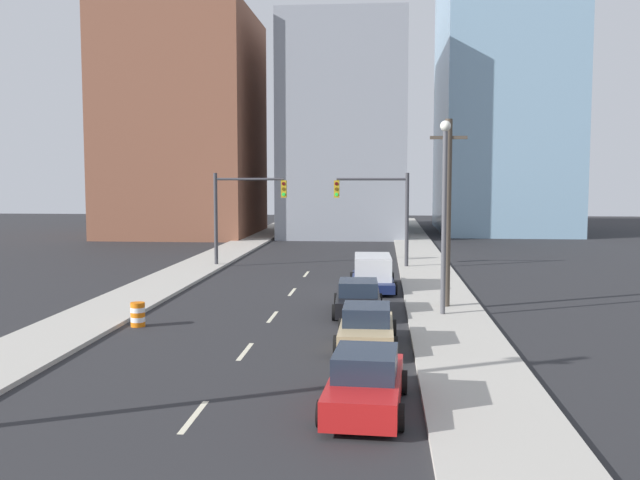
# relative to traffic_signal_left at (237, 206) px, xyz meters

# --- Properties ---
(sidewalk_left) EXTENTS (3.32, 90.19, 0.16)m
(sidewalk_left) POSITION_rel_traffic_signal_left_xyz_m (-2.41, 8.28, -3.91)
(sidewalk_left) COLOR #ADA89E
(sidewalk_left) RESTS_ON ground
(sidewalk_right) EXTENTS (3.32, 90.19, 0.16)m
(sidewalk_right) POSITION_rel_traffic_signal_left_xyz_m (12.14, 8.28, -3.91)
(sidewalk_right) COLOR #ADA89E
(sidewalk_right) RESTS_ON ground
(lane_stripe_at_8m) EXTENTS (0.16, 2.40, 0.01)m
(lane_stripe_at_8m) POSITION_rel_traffic_signal_left_xyz_m (4.86, -28.84, -3.99)
(lane_stripe_at_8m) COLOR beige
(lane_stripe_at_8m) RESTS_ON ground
(lane_stripe_at_15m) EXTENTS (0.16, 2.40, 0.01)m
(lane_stripe_at_15m) POSITION_rel_traffic_signal_left_xyz_m (4.86, -22.29, -3.99)
(lane_stripe_at_15m) COLOR beige
(lane_stripe_at_15m) RESTS_ON ground
(lane_stripe_at_20m) EXTENTS (0.16, 2.40, 0.01)m
(lane_stripe_at_20m) POSITION_rel_traffic_signal_left_xyz_m (4.86, -16.34, -3.99)
(lane_stripe_at_20m) COLOR beige
(lane_stripe_at_20m) RESTS_ON ground
(lane_stripe_at_27m) EXTENTS (0.16, 2.40, 0.01)m
(lane_stripe_at_27m) POSITION_rel_traffic_signal_left_xyz_m (4.86, -9.85, -3.99)
(lane_stripe_at_27m) COLOR beige
(lane_stripe_at_27m) RESTS_ON ground
(lane_stripe_at_34m) EXTENTS (0.16, 2.40, 0.01)m
(lane_stripe_at_34m) POSITION_rel_traffic_signal_left_xyz_m (4.86, -3.16, -3.99)
(lane_stripe_at_34m) COLOR beige
(lane_stripe_at_34m) RESTS_ON ground
(building_brick_left) EXTENTS (14.00, 16.00, 21.90)m
(building_brick_left) POSITION_rel_traffic_signal_left_xyz_m (-10.36, 24.85, 6.96)
(building_brick_left) COLOR brown
(building_brick_left) RESTS_ON ground
(building_office_center) EXTENTS (12.00, 20.00, 21.05)m
(building_office_center) POSITION_rel_traffic_signal_left_xyz_m (5.58, 28.85, 6.53)
(building_office_center) COLOR gray
(building_office_center) RESTS_ON ground
(building_glass_right) EXTENTS (13.00, 20.00, 31.66)m
(building_glass_right) POSITION_rel_traffic_signal_left_xyz_m (22.03, 32.85, 11.84)
(building_glass_right) COLOR #7A9EB7
(building_glass_right) RESTS_ON ground
(traffic_signal_left) EXTENTS (4.77, 0.35, 6.10)m
(traffic_signal_left) POSITION_rel_traffic_signal_left_xyz_m (0.00, 0.00, 0.00)
(traffic_signal_left) COLOR #38383D
(traffic_signal_left) RESTS_ON ground
(traffic_signal_right) EXTENTS (4.77, 0.35, 6.10)m
(traffic_signal_right) POSITION_rel_traffic_signal_left_xyz_m (9.59, 0.00, 0.00)
(traffic_signal_right) COLOR #38383D
(traffic_signal_right) RESTS_ON ground
(utility_pole_right_mid) EXTENTS (1.60, 0.32, 8.34)m
(utility_pole_right_mid) POSITION_rel_traffic_signal_left_xyz_m (12.25, -14.03, 0.30)
(utility_pole_right_mid) COLOR #473D33
(utility_pole_right_mid) RESTS_ON ground
(traffic_barrel) EXTENTS (0.56, 0.56, 0.95)m
(traffic_barrel) POSITION_rel_traffic_signal_left_xyz_m (-0.10, -18.68, -3.52)
(traffic_barrel) COLOR orange
(traffic_barrel) RESTS_ON ground
(street_lamp) EXTENTS (0.44, 0.44, 8.13)m
(street_lamp) POSITION_rel_traffic_signal_left_xyz_m (11.95, -15.85, 0.74)
(street_lamp) COLOR #4C4C51
(street_lamp) RESTS_ON ground
(sedan_red) EXTENTS (2.23, 4.70, 1.51)m
(sedan_red) POSITION_rel_traffic_signal_left_xyz_m (9.03, -27.89, -3.31)
(sedan_red) COLOR red
(sedan_red) RESTS_ON ground
(sedan_tan) EXTENTS (2.08, 4.37, 1.48)m
(sedan_tan) POSITION_rel_traffic_signal_left_xyz_m (8.91, -21.38, -3.31)
(sedan_tan) COLOR tan
(sedan_tan) RESTS_ON ground
(sedan_black) EXTENTS (2.25, 4.62, 1.45)m
(sedan_black) POSITION_rel_traffic_signal_left_xyz_m (8.41, -15.39, -3.33)
(sedan_black) COLOR black
(sedan_black) RESTS_ON ground
(box_truck_navy) EXTENTS (2.52, 5.70, 1.81)m
(box_truck_navy) POSITION_rel_traffic_signal_left_xyz_m (8.93, -8.76, -3.12)
(box_truck_navy) COLOR #141E47
(box_truck_navy) RESTS_ON ground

